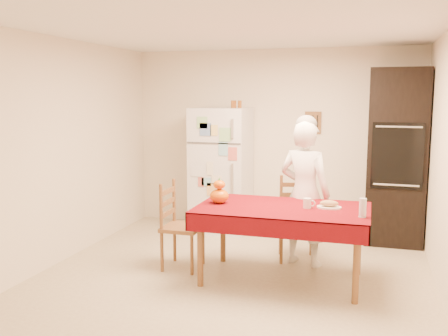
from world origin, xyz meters
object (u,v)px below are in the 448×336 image
at_px(seated_woman, 305,194).
at_px(coffee_mug, 307,203).
at_px(dining_table, 283,214).
at_px(pumpkin_lower, 219,196).
at_px(bread_plate, 329,207).
at_px(chair_left, 177,222).
at_px(chair_far, 297,215).
at_px(refrigerator, 221,170).
at_px(wine_glass, 363,208).
at_px(oven_cabinet, 396,157).

xyz_separation_m(seated_woman, coffee_mug, (0.10, -0.54, 0.01)).
height_order(dining_table, pumpkin_lower, pumpkin_lower).
bearing_deg(bread_plate, chair_left, -179.49).
distance_m(dining_table, chair_left, 1.18).
bearing_deg(chair_far, refrigerator, 130.16).
distance_m(chair_far, coffee_mug, 0.82).
bearing_deg(chair_left, wine_glass, -97.94).
xyz_separation_m(refrigerator, chair_far, (1.19, -0.93, -0.34)).
bearing_deg(chair_left, bread_plate, -89.51).
height_order(oven_cabinet, coffee_mug, oven_cabinet).
distance_m(coffee_mug, pumpkin_lower, 0.90).
xyz_separation_m(chair_far, seated_woman, (0.11, -0.20, 0.29)).
bearing_deg(coffee_mug, pumpkin_lower, -178.72).
distance_m(refrigerator, dining_table, 2.04).
bearing_deg(oven_cabinet, chair_left, -143.95).
distance_m(oven_cabinet, coffee_mug, 1.95).
bearing_deg(pumpkin_lower, seated_woman, 34.90).
bearing_deg(refrigerator, chair_left, -90.40).
bearing_deg(wine_glass, refrigerator, 135.51).
bearing_deg(refrigerator, chair_far, -37.95).
height_order(refrigerator, dining_table, refrigerator).
distance_m(pumpkin_lower, wine_glass, 1.45).
relative_size(refrigerator, wine_glass, 9.66).
height_order(dining_table, wine_glass, wine_glass).
bearing_deg(wine_glass, bread_plate, 138.75).
distance_m(chair_far, bread_plate, 0.84).
xyz_separation_m(refrigerator, seated_woman, (1.30, -1.12, -0.05)).
height_order(refrigerator, coffee_mug, refrigerator).
bearing_deg(coffee_mug, dining_table, -176.29).
bearing_deg(dining_table, bread_plate, 9.27).
relative_size(chair_left, pumpkin_lower, 4.82).
height_order(dining_table, chair_far, chair_far).
relative_size(chair_far, pumpkin_lower, 4.82).
distance_m(chair_left, bread_plate, 1.63).
height_order(seated_woman, coffee_mug, seated_woman).
relative_size(refrigerator, chair_far, 1.79).
distance_m(oven_cabinet, chair_far, 1.58).
height_order(dining_table, bread_plate, bread_plate).
distance_m(dining_table, seated_woman, 0.59).
height_order(wine_glass, bread_plate, wine_glass).
bearing_deg(oven_cabinet, wine_glass, -100.42).
height_order(pumpkin_lower, wine_glass, wine_glass).
relative_size(oven_cabinet, bread_plate, 9.17).
height_order(chair_left, wine_glass, chair_left).
height_order(oven_cabinet, chair_left, oven_cabinet).
xyz_separation_m(oven_cabinet, chair_far, (-1.09, -0.97, -0.59)).
bearing_deg(bread_plate, oven_cabinet, 67.67).
height_order(chair_left, coffee_mug, chair_left).
height_order(chair_far, seated_woman, seated_woman).
bearing_deg(bread_plate, seated_woman, 122.18).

